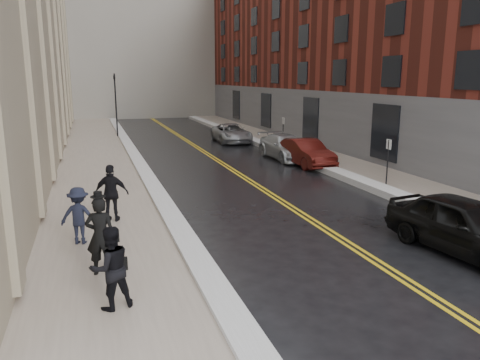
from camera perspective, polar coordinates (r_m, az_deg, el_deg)
ground at (r=11.78m, az=7.66°, el=-12.38°), size 160.00×160.00×0.00m
sidewalk_left at (r=26.07m, az=-17.02°, el=1.18°), size 4.00×64.00×0.15m
sidewalk_right at (r=29.45m, az=10.24°, el=2.77°), size 3.00×64.00×0.15m
lane_stripe_a at (r=27.03m, az=-2.29°, el=1.95°), size 0.12×64.00×0.01m
lane_stripe_b at (r=27.09m, az=-1.80°, el=1.98°), size 0.12×64.00×0.01m
snow_ridge_left at (r=26.18m, az=-12.00°, el=1.62°), size 0.70×60.80×0.26m
snow_ridge_right at (r=28.62m, az=6.96°, el=2.75°), size 0.85×60.80×0.30m
building_right at (r=39.66m, az=17.24°, el=17.82°), size 14.00×50.00×18.00m
traffic_signal at (r=39.72m, az=-14.92°, el=9.38°), size 0.18×0.15×5.20m
parking_sign_near at (r=21.95m, az=17.57°, el=2.51°), size 0.06×0.35×2.23m
parking_sign_far at (r=32.38m, az=5.28°, el=6.07°), size 0.06×0.35×2.23m
car_black at (r=14.67m, az=25.80°, el=-5.07°), size 2.54×5.04×1.65m
car_maroon at (r=26.70m, az=7.99°, el=3.34°), size 1.82×4.65×1.51m
car_silver_near at (r=28.82m, az=5.58°, el=4.03°), size 2.21×5.14×1.47m
car_silver_far at (r=36.13m, az=-1.05°, el=5.73°), size 2.50×5.12×1.40m
pedestrian_main at (r=11.97m, az=-16.64°, el=-6.55°), size 0.80×0.61×1.97m
pedestrian_a at (r=10.23m, az=-15.49°, el=-10.28°), size 1.03×0.89×1.80m
pedestrian_b at (r=14.38m, az=-19.03°, el=-4.12°), size 1.22×0.90×1.68m
pedestrian_c at (r=16.24m, az=-15.38°, el=-1.56°), size 1.22×0.79×1.94m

